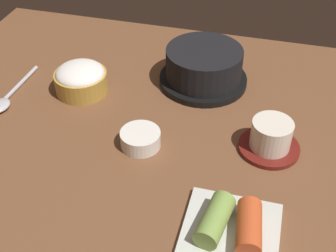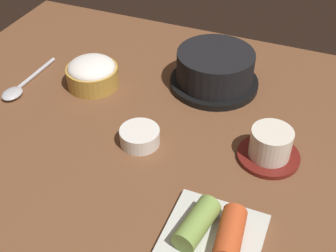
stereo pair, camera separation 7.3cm
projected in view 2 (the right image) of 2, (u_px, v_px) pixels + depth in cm
name	position (u px, v px, depth cm)	size (l,w,h in cm)	color
dining_table	(162.00, 134.00, 80.29)	(100.00, 76.00, 2.00)	brown
stone_pot	(215.00, 69.00, 87.89)	(17.67, 17.67, 7.47)	black
rice_bowl	(92.00, 73.00, 88.52)	(10.27, 10.27, 5.83)	#B78C38
tea_cup_with_saucer	(270.00, 147.00, 72.36)	(10.32, 10.32, 5.72)	maroon
banchan_cup_center	(140.00, 136.00, 76.00)	(6.86, 6.86, 2.81)	white
kimchi_plate	(213.00, 234.00, 60.40)	(13.29, 13.29, 4.45)	silver
spoon	(19.00, 88.00, 88.43)	(3.60, 16.69, 1.35)	#B7B7BC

